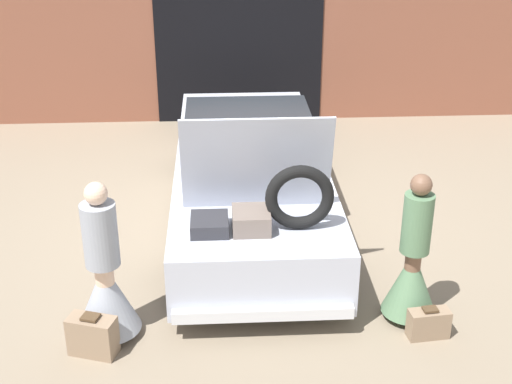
# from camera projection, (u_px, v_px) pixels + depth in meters

# --- Properties ---
(ground_plane) EXTENTS (40.00, 40.00, 0.00)m
(ground_plane) POSITION_uv_depth(u_px,v_px,m) (250.00, 215.00, 9.15)
(ground_plane) COLOR #7F705B
(garage_wall_back) EXTENTS (12.00, 0.14, 2.80)m
(garage_wall_back) POSITION_uv_depth(u_px,v_px,m) (239.00, 40.00, 11.93)
(garage_wall_back) COLOR brown
(garage_wall_back) RESTS_ON ground_plane
(car) EXTENTS (1.85, 5.19, 1.89)m
(car) POSITION_uv_depth(u_px,v_px,m) (250.00, 173.00, 8.90)
(car) COLOR #B2B7C6
(car) RESTS_ON ground_plane
(person_left) EXTENTS (0.61, 0.61, 1.60)m
(person_left) POSITION_uv_depth(u_px,v_px,m) (105.00, 283.00, 6.63)
(person_left) COLOR beige
(person_left) RESTS_ON ground_plane
(person_right) EXTENTS (0.54, 0.54, 1.55)m
(person_right) POSITION_uv_depth(u_px,v_px,m) (412.00, 269.00, 6.90)
(person_right) COLOR brown
(person_right) RESTS_ON ground_plane
(suitcase_beside_left_person) EXTENTS (0.48, 0.34, 0.41)m
(suitcase_beside_left_person) POSITION_uv_depth(u_px,v_px,m) (93.00, 336.00, 6.53)
(suitcase_beside_left_person) COLOR #8C7259
(suitcase_beside_left_person) RESTS_ON ground_plane
(suitcase_beside_right_person) EXTENTS (0.41, 0.21, 0.32)m
(suitcase_beside_right_person) POSITION_uv_depth(u_px,v_px,m) (429.00, 323.00, 6.78)
(suitcase_beside_right_person) COLOR #8C7259
(suitcase_beside_right_person) RESTS_ON ground_plane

